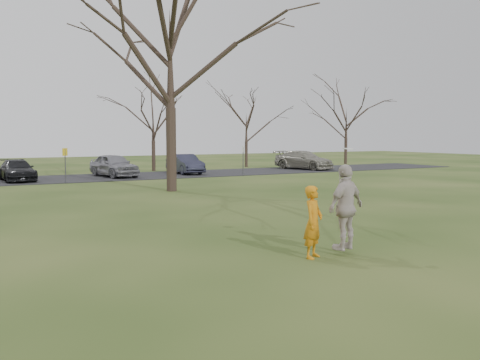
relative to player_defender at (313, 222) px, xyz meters
name	(u,v)px	position (x,y,z in m)	size (l,w,h in m)	color
ground	(322,257)	(0.20, -0.08, -0.84)	(120.00, 120.00, 0.00)	#1E380F
parking_strip	(89,178)	(0.20, 24.92, -0.82)	(62.00, 6.50, 0.04)	black
player_defender	(313,222)	(0.00, 0.00, 0.00)	(0.61, 0.40, 1.68)	#C97610
car_3	(17,170)	(-4.20, 24.66, -0.16)	(1.80, 4.42, 1.28)	black
car_4	(114,165)	(1.84, 24.87, -0.02)	(1.84, 4.58, 1.56)	gray
car_5	(185,164)	(7.17, 25.24, -0.09)	(1.49, 4.28, 1.41)	#28293C
car_7	(304,160)	(17.66, 25.05, -0.04)	(2.12, 5.22, 1.51)	gray
catching_play	(346,207)	(0.86, -0.11, 0.30)	(1.27, 0.77, 2.41)	#BDB0AA
sign_yellow	(65,159)	(-1.80, 21.92, 0.61)	(0.35, 0.35, 2.08)	#47474C
sign_white	(243,155)	(10.20, 21.92, 0.61)	(0.35, 0.35, 2.08)	#47474C
big_tree	(170,51)	(2.20, 14.92, 6.16)	(9.00, 9.00, 14.00)	#352821
small_tree_row	(131,122)	(4.59, 29.98, 3.05)	(55.00, 5.90, 8.50)	#352821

